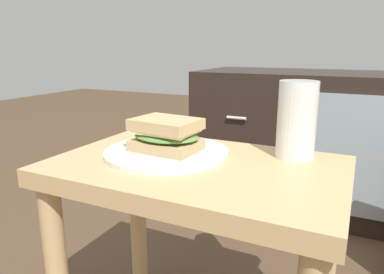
{
  "coord_description": "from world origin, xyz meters",
  "views": [
    {
      "loc": [
        0.28,
        -0.59,
        0.68
      ],
      "look_at": [
        -0.01,
        0.0,
        0.51
      ],
      "focal_mm": 32.96,
      "sensor_mm": 36.0,
      "label": 1
    }
  ],
  "objects_px": {
    "plate": "(167,152)",
    "sandwich_front": "(166,135)",
    "beer_glass": "(297,122)",
    "tv_cabinet": "(312,140)"
  },
  "relations": [
    {
      "from": "sandwich_front",
      "to": "beer_glass",
      "type": "distance_m",
      "value": 0.26
    },
    {
      "from": "plate",
      "to": "sandwich_front",
      "type": "bearing_deg",
      "value": 14.04
    },
    {
      "from": "plate",
      "to": "beer_glass",
      "type": "relative_size",
      "value": 1.67
    },
    {
      "from": "tv_cabinet",
      "to": "beer_glass",
      "type": "bearing_deg",
      "value": -85.75
    },
    {
      "from": "beer_glass",
      "to": "sandwich_front",
      "type": "bearing_deg",
      "value": -158.08
    },
    {
      "from": "sandwich_front",
      "to": "beer_glass",
      "type": "relative_size",
      "value": 0.96
    },
    {
      "from": "plate",
      "to": "beer_glass",
      "type": "bearing_deg",
      "value": 21.92
    },
    {
      "from": "sandwich_front",
      "to": "beer_glass",
      "type": "height_order",
      "value": "beer_glass"
    },
    {
      "from": "beer_glass",
      "to": "tv_cabinet",
      "type": "bearing_deg",
      "value": 94.25
    },
    {
      "from": "sandwich_front",
      "to": "beer_glass",
      "type": "bearing_deg",
      "value": 21.92
    }
  ]
}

